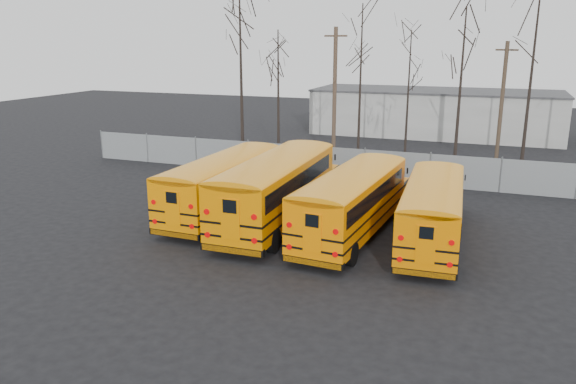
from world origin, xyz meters
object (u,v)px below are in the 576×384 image
at_px(bus_d, 433,206).
at_px(utility_pole_right, 501,105).
at_px(utility_pole_left, 335,93).
at_px(bus_b, 278,184).
at_px(bus_c, 354,197).
at_px(bus_a, 225,180).

bearing_deg(bus_d, utility_pole_right, 78.45).
distance_m(bus_d, utility_pole_left, 18.63).
distance_m(bus_b, utility_pole_right, 19.10).
bearing_deg(utility_pole_right, bus_d, -74.05).
relative_size(bus_c, bus_d, 1.07).
bearing_deg(bus_c, bus_b, 177.61).
bearing_deg(utility_pole_left, bus_a, -91.89).
bearing_deg(bus_c, utility_pole_left, 113.57).
relative_size(bus_a, bus_d, 1.05).
height_order(bus_a, utility_pole_right, utility_pole_right).
relative_size(bus_b, utility_pole_right, 1.41).
xyz_separation_m(bus_b, bus_c, (3.81, -0.46, -0.17)).
relative_size(bus_a, bus_c, 0.99).
relative_size(bus_d, utility_pole_left, 1.09).
distance_m(bus_b, bus_d, 7.27).
distance_m(bus_c, bus_d, 3.46).
bearing_deg(utility_pole_right, utility_pole_left, -152.88).
height_order(bus_a, bus_c, bus_c).
xyz_separation_m(bus_d, utility_pole_left, (-9.05, 15.97, 3.19)).
distance_m(bus_a, utility_pole_left, 15.62).
relative_size(bus_d, utility_pole_right, 1.22).
bearing_deg(bus_b, bus_c, -7.47).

